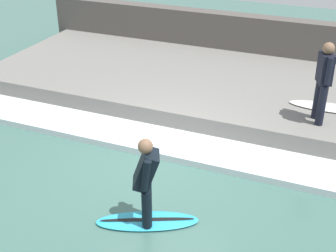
# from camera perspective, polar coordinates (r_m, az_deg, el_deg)

# --- Properties ---
(ground_plane) EXTENTS (28.00, 28.00, 0.00)m
(ground_plane) POSITION_cam_1_polar(r_m,az_deg,el_deg) (9.11, -0.95, -4.96)
(ground_plane) COLOR #426B60
(concrete_ledge) EXTENTS (4.40, 11.67, 0.51)m
(concrete_ledge) POSITION_cam_1_polar(r_m,az_deg,el_deg) (11.91, 5.74, 4.64)
(concrete_ledge) COLOR slate
(concrete_ledge) RESTS_ON ground_plane
(back_wall) EXTENTS (0.50, 12.26, 1.52)m
(back_wall) POSITION_cam_1_polar(r_m,az_deg,el_deg) (13.95, 8.89, 10.23)
(back_wall) COLOR #544F49
(back_wall) RESTS_ON ground_plane
(wave_foam_crest) EXTENTS (1.08, 11.09, 0.14)m
(wave_foam_crest) POSITION_cam_1_polar(r_m,az_deg,el_deg) (9.67, 0.83, -2.34)
(wave_foam_crest) COLOR silver
(wave_foam_crest) RESTS_ON ground_plane
(surfboard_riding) EXTENTS (1.15, 1.73, 0.07)m
(surfboard_riding) POSITION_cam_1_polar(r_m,az_deg,el_deg) (7.76, -2.54, -11.49)
(surfboard_riding) COLOR #2DADD1
(surfboard_riding) RESTS_ON ground_plane
(surfer_riding) EXTENTS (0.53, 0.55, 1.50)m
(surfer_riding) POSITION_cam_1_polar(r_m,az_deg,el_deg) (7.24, -2.68, -6.23)
(surfer_riding) COLOR black
(surfer_riding) RESTS_ON surfboard_riding
(surfer_waiting_near) EXTENTS (0.54, 0.37, 1.68)m
(surfer_waiting_near) POSITION_cam_1_polar(r_m,az_deg,el_deg) (9.77, 18.44, 5.52)
(surfer_waiting_near) COLOR black
(surfer_waiting_near) RESTS_ON concrete_ledge
(surfboard_waiting_near) EXTENTS (0.54, 1.73, 0.06)m
(surfboard_waiting_near) POSITION_cam_1_polar(r_m,az_deg,el_deg) (10.77, 19.07, 2.17)
(surfboard_waiting_near) COLOR white
(surfboard_waiting_near) RESTS_ON concrete_ledge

